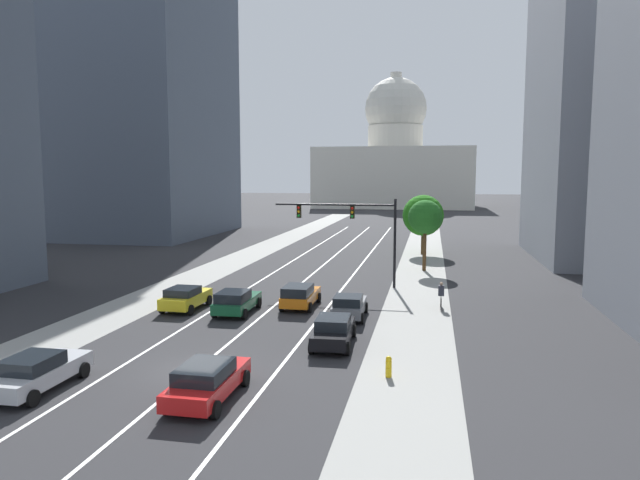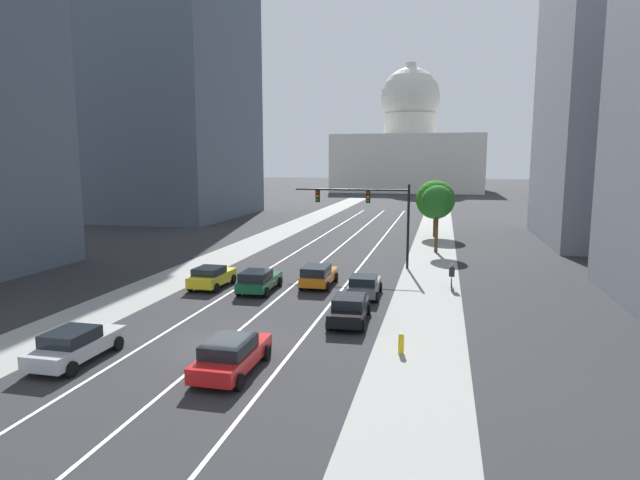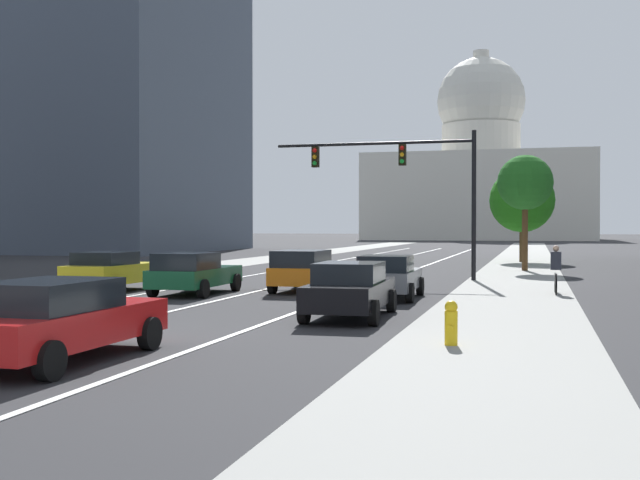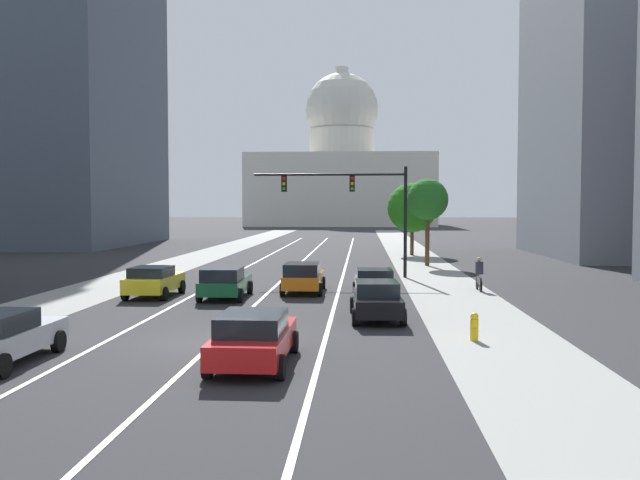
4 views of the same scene
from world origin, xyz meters
name	(u,v)px [view 3 (image 3 of 4)]	position (x,y,z in m)	size (l,w,h in m)	color
ground_plane	(392,260)	(0.00, 40.00, 0.00)	(400.00, 400.00, 0.00)	#2B2B2D
sidewalk_left	(249,261)	(-9.04, 35.00, 0.01)	(4.24, 130.00, 0.01)	gray
sidewalk_right	(521,265)	(9.04, 35.00, 0.01)	(4.24, 130.00, 0.01)	gray
lane_stripe_left	(280,270)	(-3.46, 25.00, 0.01)	(0.16, 90.00, 0.01)	white
lane_stripe_center	(342,271)	(0.00, 25.00, 0.01)	(0.16, 90.00, 0.01)	white
lane_stripe_right	(407,272)	(3.46, 25.00, 0.01)	(0.16, 90.00, 0.01)	white
office_tower_far_left	(103,22)	(-31.12, 53.11, 22.42)	(22.38, 26.27, 44.77)	#4C5666
capitol_building	(481,178)	(0.00, 133.33, 11.55)	(40.00, 29.90, 35.24)	beige
car_black	(350,289)	(5.19, 4.86, 0.76)	(2.09, 4.64, 1.46)	black
car_yellow	(111,271)	(-5.19, 10.57, 0.77)	(2.12, 4.14, 1.47)	yellow
car_green	(193,273)	(-1.73, 10.20, 0.77)	(2.14, 4.56, 1.49)	#14512D
car_gray	(389,276)	(5.20, 10.36, 0.75)	(2.02, 4.08, 1.46)	slate
car_red	(57,319)	(1.73, -2.96, 0.77)	(2.07, 4.70, 1.46)	red
car_orange	(306,270)	(1.73, 12.48, 0.80)	(2.01, 4.35, 1.54)	orange
traffic_signal_mast	(407,172)	(4.26, 20.11, 4.87)	(9.23, 0.39, 6.66)	black
fire_hydrant	(451,323)	(8.22, 0.80, 0.46)	(0.26, 0.35, 0.91)	yellow
cyclist	(556,270)	(10.56, 13.81, 0.85)	(0.36, 1.70, 1.72)	black
street_tree_near_right	(525,183)	(9.32, 28.44, 4.73)	(2.97, 2.97, 6.26)	#51381E
street_tree_far_right	(522,200)	(9.00, 39.08, 4.16)	(4.33, 4.33, 6.34)	#51381E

